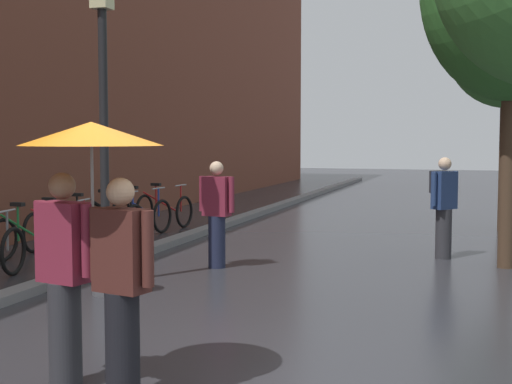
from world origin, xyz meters
name	(u,v)px	position (x,y,z in m)	size (l,w,h in m)	color
kerb_strip	(227,223)	(-3.20, 10.00, 0.06)	(0.30, 36.00, 0.12)	slate
street_tree_2	(510,47)	(2.72, 10.92, 3.84)	(2.56, 2.56, 5.18)	#473323
parked_bicycle_1	(29,240)	(-4.50, 4.48, 0.38)	(1.12, 0.77, 0.96)	black
parked_bicycle_2	(61,232)	(-4.57, 5.47, 0.38)	(1.15, 0.82, 0.96)	black
parked_bicycle_3	(87,225)	(-4.63, 6.44, 0.38)	(1.11, 0.75, 0.96)	black
parked_bicycle_4	(113,220)	(-4.62, 7.37, 0.38)	(1.17, 0.85, 0.96)	black
parked_bicycle_5	(141,214)	(-4.55, 8.44, 0.38)	(1.16, 0.82, 0.96)	black
parked_bicycle_6	(164,210)	(-4.48, 9.42, 0.38)	(1.15, 0.81, 0.96)	black
couple_under_umbrella	(92,216)	(-0.61, -0.19, 1.38)	(1.15, 1.09, 2.09)	#2D2D33
street_lamp_post	(104,109)	(-2.60, 3.52, 2.35)	(0.24, 0.24, 3.98)	black
litter_bin	(110,261)	(-2.22, 2.94, 0.42)	(0.44, 0.44, 0.85)	#4C4C51
pedestrian_walking_midground	(443,205)	(1.64, 6.97, 0.88)	(0.46, 0.48, 1.65)	#2D2D33
pedestrian_walking_far	(217,214)	(-1.59, 5.08, 0.82)	(0.59, 0.27, 1.62)	#1E233D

